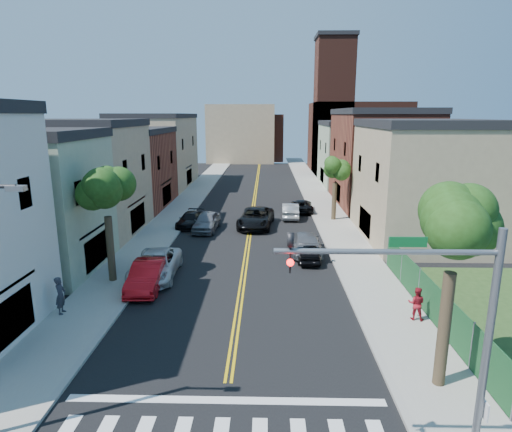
# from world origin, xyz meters

# --- Properties ---
(sidewalk_left) EXTENTS (3.20, 100.00, 0.15)m
(sidewalk_left) POSITION_xyz_m (-7.90, 40.00, 0.07)
(sidewalk_left) COLOR gray
(sidewalk_left) RESTS_ON ground
(sidewalk_right) EXTENTS (3.20, 100.00, 0.15)m
(sidewalk_right) POSITION_xyz_m (7.90, 40.00, 0.07)
(sidewalk_right) COLOR gray
(sidewalk_right) RESTS_ON ground
(curb_left) EXTENTS (0.30, 100.00, 0.15)m
(curb_left) POSITION_xyz_m (-6.15, 40.00, 0.07)
(curb_left) COLOR gray
(curb_left) RESTS_ON ground
(curb_right) EXTENTS (0.30, 100.00, 0.15)m
(curb_right) POSITION_xyz_m (6.15, 40.00, 0.07)
(curb_right) COLOR gray
(curb_right) RESTS_ON ground
(bldg_left_palegrn) EXTENTS (9.00, 8.00, 8.50)m
(bldg_left_palegrn) POSITION_xyz_m (-14.00, 16.00, 4.25)
(bldg_left_palegrn) COLOR gray
(bldg_left_palegrn) RESTS_ON ground
(bldg_left_tan_near) EXTENTS (9.00, 10.00, 9.00)m
(bldg_left_tan_near) POSITION_xyz_m (-14.00, 25.00, 4.50)
(bldg_left_tan_near) COLOR #998466
(bldg_left_tan_near) RESTS_ON ground
(bldg_left_brick) EXTENTS (9.00, 12.00, 8.00)m
(bldg_left_brick) POSITION_xyz_m (-14.00, 36.00, 4.00)
(bldg_left_brick) COLOR brown
(bldg_left_brick) RESTS_ON ground
(bldg_left_tan_far) EXTENTS (9.00, 16.00, 9.50)m
(bldg_left_tan_far) POSITION_xyz_m (-14.00, 50.00, 4.75)
(bldg_left_tan_far) COLOR #998466
(bldg_left_tan_far) RESTS_ON ground
(bldg_right_tan) EXTENTS (9.00, 12.00, 9.00)m
(bldg_right_tan) POSITION_xyz_m (14.00, 24.00, 4.50)
(bldg_right_tan) COLOR #998466
(bldg_right_tan) RESTS_ON ground
(bldg_right_brick) EXTENTS (9.00, 14.00, 10.00)m
(bldg_right_brick) POSITION_xyz_m (14.00, 38.00, 5.00)
(bldg_right_brick) COLOR brown
(bldg_right_brick) RESTS_ON ground
(bldg_right_palegrn) EXTENTS (9.00, 12.00, 8.50)m
(bldg_right_palegrn) POSITION_xyz_m (14.00, 52.00, 4.25)
(bldg_right_palegrn) COLOR gray
(bldg_right_palegrn) RESTS_ON ground
(church) EXTENTS (16.20, 14.20, 22.60)m
(church) POSITION_xyz_m (16.33, 67.07, 7.24)
(church) COLOR #4C2319
(church) RESTS_ON ground
(backdrop_left) EXTENTS (14.00, 8.00, 12.00)m
(backdrop_left) POSITION_xyz_m (-4.00, 82.00, 6.00)
(backdrop_left) COLOR #998466
(backdrop_left) RESTS_ON ground
(backdrop_center) EXTENTS (10.00, 8.00, 10.00)m
(backdrop_center) POSITION_xyz_m (0.00, 86.00, 5.00)
(backdrop_center) COLOR brown
(backdrop_center) RESTS_ON ground
(fence_right) EXTENTS (0.04, 15.00, 1.90)m
(fence_right) POSITION_xyz_m (9.50, 9.50, 1.10)
(fence_right) COLOR #143F1E
(fence_right) RESTS_ON sidewalk_right
(tree_left_mid) EXTENTS (5.20, 5.20, 9.29)m
(tree_left_mid) POSITION_xyz_m (-7.88, 14.01, 6.58)
(tree_left_mid) COLOR #3B2A1D
(tree_left_mid) RESTS_ON sidewalk_left
(tree_right_corner) EXTENTS (5.80, 5.80, 10.35)m
(tree_right_corner) POSITION_xyz_m (7.93, 4.01, 7.31)
(tree_right_corner) COLOR #3B2A1D
(tree_right_corner) RESTS_ON sidewalk_right
(tree_right_far) EXTENTS (4.40, 4.40, 8.03)m
(tree_right_far) POSITION_xyz_m (7.92, 30.01, 5.76)
(tree_right_far) COLOR #3B2A1D
(tree_right_far) RESTS_ON sidewalk_right
(traffic_signal) EXTENTS (5.50, 0.31, 7.20)m
(traffic_signal) POSITION_xyz_m (5.87, -0.50, 4.79)
(traffic_signal) COLOR slate
(traffic_signal) RESTS_ON sidewalk_right
(red_sedan) EXTENTS (1.89, 4.91, 1.60)m
(red_sedan) POSITION_xyz_m (-5.50, 13.09, 0.80)
(red_sedan) COLOR red
(red_sedan) RESTS_ON ground
(white_pickup) EXTENTS (2.85, 5.84, 1.60)m
(white_pickup) POSITION_xyz_m (-5.50, 14.88, 0.80)
(white_pickup) COLOR silver
(white_pickup) RESTS_ON ground
(grey_car_left) EXTENTS (2.31, 4.95, 1.64)m
(grey_car_left) POSITION_xyz_m (-3.80, 26.11, 0.82)
(grey_car_left) COLOR slate
(grey_car_left) RESTS_ON ground
(black_car_left) EXTENTS (2.30, 4.57, 1.27)m
(black_car_left) POSITION_xyz_m (-5.50, 27.51, 0.64)
(black_car_left) COLOR black
(black_car_left) RESTS_ON ground
(grey_car_right) EXTENTS (2.25, 5.51, 1.60)m
(grey_car_right) POSITION_xyz_m (4.31, 19.97, 0.80)
(grey_car_right) COLOR #57595F
(grey_car_right) RESTS_ON ground
(black_car_right) EXTENTS (1.77, 3.99, 1.33)m
(black_car_right) POSITION_xyz_m (4.42, 18.27, 0.67)
(black_car_right) COLOR black
(black_car_right) RESTS_ON ground
(silver_car_right) EXTENTS (1.69, 4.57, 1.49)m
(silver_car_right) POSITION_xyz_m (3.80, 31.05, 0.75)
(silver_car_right) COLOR #929599
(silver_car_right) RESTS_ON ground
(dark_car_right_far) EXTENTS (2.26, 4.70, 1.29)m
(dark_car_right_far) POSITION_xyz_m (5.17, 33.80, 0.65)
(dark_car_right_far) COLOR black
(dark_car_right_far) RESTS_ON ground
(black_suv_lane) EXTENTS (3.53, 6.47, 1.72)m
(black_suv_lane) POSITION_xyz_m (0.50, 27.45, 0.86)
(black_suv_lane) COLOR black
(black_suv_lane) RESTS_ON ground
(pedestrian_left) EXTENTS (0.53, 0.75, 1.93)m
(pedestrian_left) POSITION_xyz_m (-8.90, 9.46, 1.11)
(pedestrian_left) COLOR #292931
(pedestrian_left) RESTS_ON sidewalk_left
(pedestrian_right) EXTENTS (0.98, 0.87, 1.66)m
(pedestrian_right) POSITION_xyz_m (8.77, 9.21, 0.98)
(pedestrian_right) COLOR maroon
(pedestrian_right) RESTS_ON sidewalk_right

